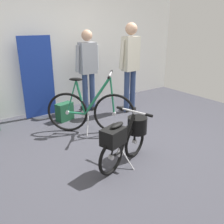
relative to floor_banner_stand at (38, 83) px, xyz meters
name	(u,v)px	position (x,y,z in m)	size (l,w,h in m)	color
ground_plane	(127,151)	(0.50, -2.04, -0.67)	(6.40, 6.40, 0.00)	#38383F
back_wall	(54,35)	(0.50, 0.32, 0.82)	(6.40, 0.10, 2.99)	white
floor_banner_stand	(38,83)	(0.00, 0.00, 0.00)	(0.60, 0.36, 1.52)	#B7B7BC
folding_bike_foreground	(126,137)	(0.30, -2.27, -0.30)	(0.93, 0.52, 0.69)	black
display_bike_left	(90,111)	(0.42, -1.18, -0.30)	(1.13, 0.96, 1.00)	black
visitor_near_wall	(88,67)	(0.94, -0.22, 0.24)	(0.54, 0.28, 1.61)	navy
visitor_browsing	(130,62)	(1.61, -0.73, 0.33)	(0.54, 0.29, 1.74)	navy
backpack_on_floor	(64,112)	(0.29, -0.44, -0.51)	(0.35, 0.26, 0.33)	#19472D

